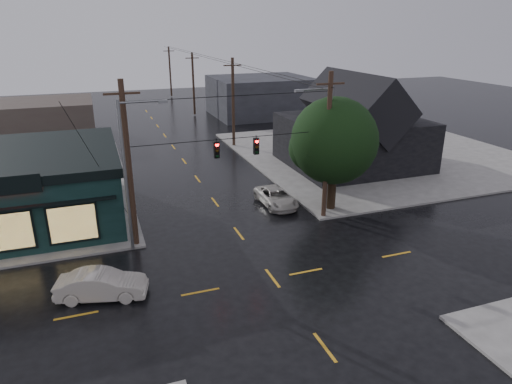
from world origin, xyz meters
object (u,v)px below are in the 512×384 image
object	(u,v)px
utility_pole_ne	(323,217)
sedan_cream	(102,285)
corner_tree	(334,141)
utility_pole_nw	(137,245)
suv_silver	(276,197)

from	to	relation	value
utility_pole_ne	sedan_cream	xyz separation A→B (m)	(-15.23, -5.32, 0.73)
utility_pole_ne	corner_tree	bearing A→B (deg)	44.50
utility_pole_nw	suv_silver	distance (m)	11.22
suv_silver	utility_pole_ne	bearing A→B (deg)	-56.89
utility_pole_ne	sedan_cream	bearing A→B (deg)	-160.74
utility_pole_nw	utility_pole_ne	size ratio (longest dim) A/B	1.00
corner_tree	utility_pole_ne	bearing A→B (deg)	-135.50
utility_pole_ne	suv_silver	world-z (taller)	utility_pole_ne
sedan_cream	suv_silver	distance (m)	15.54
utility_pole_ne	sedan_cream	world-z (taller)	utility_pole_ne
utility_pole_nw	suv_silver	xyz separation A→B (m)	(10.70, 3.30, 0.64)
utility_pole_ne	suv_silver	size ratio (longest dim) A/B	2.20
corner_tree	utility_pole_nw	size ratio (longest dim) A/B	0.81
corner_tree	suv_silver	distance (m)	6.13
utility_pole_nw	utility_pole_ne	bearing A→B (deg)	0.00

